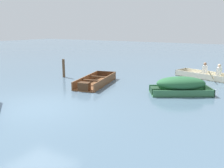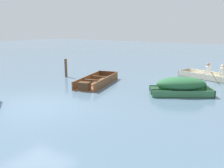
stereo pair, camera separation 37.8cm
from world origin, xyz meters
name	(u,v)px [view 2 (the right image)]	position (x,y,z in m)	size (l,w,h in m)	color
ground_plane	(32,107)	(0.00, 0.00, 0.00)	(80.00, 80.00, 0.00)	slate
skiff_wooden_brown_near_moored	(96,82)	(-0.20, 4.22, 0.14)	(1.87, 3.48, 0.41)	brown
skiff_green_mid_moored	(181,85)	(4.05, 4.68, 0.42)	(2.80, 2.30, 0.78)	#387047
rowboat_cream_with_crew	(215,76)	(4.64, 8.83, 0.19)	(3.77, 2.41, 0.91)	beige
mooring_post	(66,68)	(-2.90, 4.91, 0.53)	(0.15, 0.15, 1.07)	brown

